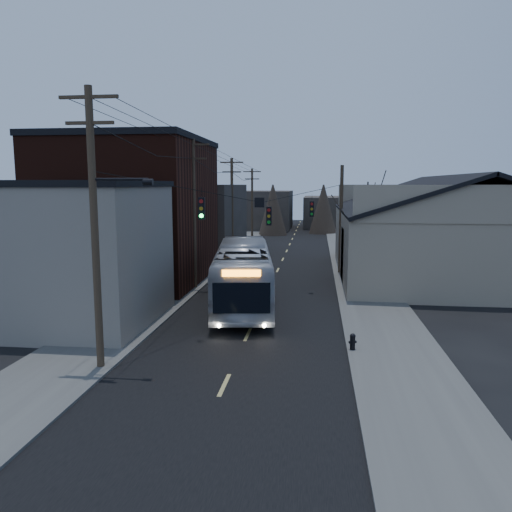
{
  "coord_description": "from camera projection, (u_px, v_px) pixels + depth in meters",
  "views": [
    {
      "loc": [
        3.14,
        -14.47,
        7.02
      ],
      "look_at": [
        -0.25,
        13.26,
        3.0
      ],
      "focal_mm": 35.0,
      "sensor_mm": 36.0,
      "label": 1
    }
  ],
  "objects": [
    {
      "name": "building_far_right",
      "position": [
        340.0,
        212.0,
        83.17
      ],
      "size": [
        12.0,
        14.0,
        5.0
      ],
      "primitive_type": "cube",
      "color": "#322C28",
      "rests_on": "ground"
    },
    {
      "name": "road_surface",
      "position": [
        281.0,
        263.0,
        45.07
      ],
      "size": [
        9.0,
        110.0,
        0.02
      ],
      "primitive_type": "cube",
      "color": "black",
      "rests_on": "ground"
    },
    {
      "name": "ground",
      "position": [
        213.0,
        411.0,
        15.59
      ],
      "size": [
        160.0,
        160.0,
        0.0
      ],
      "primitive_type": "plane",
      "color": "black",
      "rests_on": "ground"
    },
    {
      "name": "parked_car",
      "position": [
        246.0,
        258.0,
        43.8
      ],
      "size": [
        1.74,
        3.94,
        1.26
      ],
      "primitive_type": "imported",
      "rotation": [
        0.0,
        0.0,
        -0.11
      ],
      "color": "#95979C",
      "rests_on": "ground"
    },
    {
      "name": "building_far_left",
      "position": [
        260.0,
        210.0,
        79.75
      ],
      "size": [
        10.0,
        12.0,
        6.0
      ],
      "primitive_type": "cube",
      "color": "#322C28",
      "rests_on": "ground"
    },
    {
      "name": "sidewalk_right",
      "position": [
        354.0,
        263.0,
        44.28
      ],
      "size": [
        4.0,
        110.0,
        0.12
      ],
      "primitive_type": "cube",
      "color": "#474744",
      "rests_on": "ground"
    },
    {
      "name": "bare_tree",
      "position": [
        366.0,
        235.0,
        33.95
      ],
      "size": [
        0.4,
        0.4,
        7.2
      ],
      "primitive_type": "cone",
      "color": "black",
      "rests_on": "ground"
    },
    {
      "name": "warehouse",
      "position": [
        446.0,
        241.0,
        38.21
      ],
      "size": [
        16.16,
        20.6,
        7.73
      ],
      "color": "gray",
      "rests_on": "ground"
    },
    {
      "name": "bus",
      "position": [
        243.0,
        274.0,
        29.14
      ],
      "size": [
        4.8,
        13.34,
        3.63
      ],
      "primitive_type": "imported",
      "rotation": [
        0.0,
        0.0,
        3.28
      ],
      "color": "#9EA1AA",
      "rests_on": "ground"
    },
    {
      "name": "building_left_far",
      "position": [
        194.0,
        219.0,
        51.61
      ],
      "size": [
        9.0,
        14.0,
        7.0
      ],
      "primitive_type": "cube",
      "color": "#322C28",
      "rests_on": "ground"
    },
    {
      "name": "fire_hydrant",
      "position": [
        353.0,
        341.0,
        20.97
      ],
      "size": [
        0.34,
        0.24,
        0.7
      ],
      "rotation": [
        0.0,
        0.0,
        0.36
      ],
      "color": "black",
      "rests_on": "sidewalk_right"
    },
    {
      "name": "building_brick",
      "position": [
        133.0,
        213.0,
        35.74
      ],
      "size": [
        10.0,
        12.0,
        10.0
      ],
      "primitive_type": "cube",
      "color": "black",
      "rests_on": "ground"
    },
    {
      "name": "utility_lines",
      "position": [
        237.0,
        211.0,
        38.98
      ],
      "size": [
        11.24,
        45.28,
        10.5
      ],
      "color": "#382B1E",
      "rests_on": "ground"
    },
    {
      "name": "building_clapboard",
      "position": [
        73.0,
        255.0,
        25.02
      ],
      "size": [
        8.0,
        8.0,
        7.0
      ],
      "primitive_type": "cube",
      "color": "slate",
      "rests_on": "ground"
    },
    {
      "name": "sidewalk_left",
      "position": [
        211.0,
        261.0,
        45.84
      ],
      "size": [
        4.0,
        110.0,
        0.12
      ],
      "primitive_type": "cube",
      "color": "#474744",
      "rests_on": "ground"
    }
  ]
}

